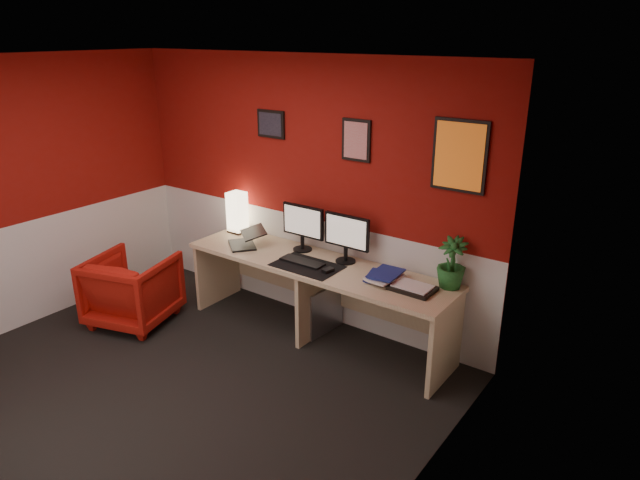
{
  "coord_description": "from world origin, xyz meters",
  "views": [
    {
      "loc": [
        3.18,
        -2.37,
        2.69
      ],
      "look_at": [
        0.6,
        1.21,
        1.05
      ],
      "focal_mm": 31.92,
      "sensor_mm": 36.0,
      "label": 1
    }
  ],
  "objects_px": {
    "shoji_lamp": "(237,213)",
    "desk": "(316,300)",
    "monitor_right": "(346,231)",
    "armchair": "(133,289)",
    "laptop": "(242,235)",
    "potted_plant": "(452,263)",
    "pc_tower": "(319,308)",
    "zen_tray": "(413,288)",
    "monitor_left": "(302,221)"
  },
  "relations": [
    {
      "from": "laptop",
      "to": "zen_tray",
      "type": "relative_size",
      "value": 0.94
    },
    {
      "from": "shoji_lamp",
      "to": "pc_tower",
      "type": "relative_size",
      "value": 0.89
    },
    {
      "from": "potted_plant",
      "to": "armchair",
      "type": "distance_m",
      "value": 3.02
    },
    {
      "from": "monitor_left",
      "to": "pc_tower",
      "type": "distance_m",
      "value": 0.84
    },
    {
      "from": "monitor_right",
      "to": "desk",
      "type": "bearing_deg",
      "value": -137.71
    },
    {
      "from": "zen_tray",
      "to": "armchair",
      "type": "relative_size",
      "value": 0.47
    },
    {
      "from": "desk",
      "to": "potted_plant",
      "type": "relative_size",
      "value": 6.17
    },
    {
      "from": "laptop",
      "to": "monitor_right",
      "type": "distance_m",
      "value": 1.07
    },
    {
      "from": "desk",
      "to": "monitor_left",
      "type": "xyz_separation_m",
      "value": [
        -0.3,
        0.18,
        0.66
      ]
    },
    {
      "from": "desk",
      "to": "monitor_left",
      "type": "relative_size",
      "value": 4.48
    },
    {
      "from": "potted_plant",
      "to": "desk",
      "type": "bearing_deg",
      "value": -169.0
    },
    {
      "from": "laptop",
      "to": "monitor_left",
      "type": "relative_size",
      "value": 0.57
    },
    {
      "from": "armchair",
      "to": "pc_tower",
      "type": "bearing_deg",
      "value": -166.32
    },
    {
      "from": "monitor_right",
      "to": "potted_plant",
      "type": "distance_m",
      "value": 0.98
    },
    {
      "from": "shoji_lamp",
      "to": "desk",
      "type": "bearing_deg",
      "value": -9.98
    },
    {
      "from": "monitor_left",
      "to": "armchair",
      "type": "bearing_deg",
      "value": -142.85
    },
    {
      "from": "desk",
      "to": "potted_plant",
      "type": "bearing_deg",
      "value": 11.0
    },
    {
      "from": "shoji_lamp",
      "to": "potted_plant",
      "type": "bearing_deg",
      "value": 0.65
    },
    {
      "from": "monitor_right",
      "to": "zen_tray",
      "type": "bearing_deg",
      "value": -13.13
    },
    {
      "from": "monitor_left",
      "to": "monitor_right",
      "type": "height_order",
      "value": "same"
    },
    {
      "from": "monitor_left",
      "to": "pc_tower",
      "type": "relative_size",
      "value": 1.29
    },
    {
      "from": "zen_tray",
      "to": "pc_tower",
      "type": "relative_size",
      "value": 0.78
    },
    {
      "from": "laptop",
      "to": "potted_plant",
      "type": "distance_m",
      "value": 2.03
    },
    {
      "from": "monitor_right",
      "to": "armchair",
      "type": "distance_m",
      "value": 2.16
    },
    {
      "from": "potted_plant",
      "to": "armchair",
      "type": "height_order",
      "value": "potted_plant"
    },
    {
      "from": "shoji_lamp",
      "to": "armchair",
      "type": "distance_m",
      "value": 1.26
    },
    {
      "from": "desk",
      "to": "monitor_right",
      "type": "relative_size",
      "value": 4.48
    },
    {
      "from": "laptop",
      "to": "armchair",
      "type": "relative_size",
      "value": 0.44
    },
    {
      "from": "desk",
      "to": "laptop",
      "type": "relative_size",
      "value": 7.88
    },
    {
      "from": "shoji_lamp",
      "to": "potted_plant",
      "type": "distance_m",
      "value": 2.32
    },
    {
      "from": "zen_tray",
      "to": "potted_plant",
      "type": "height_order",
      "value": "potted_plant"
    },
    {
      "from": "armchair",
      "to": "shoji_lamp",
      "type": "bearing_deg",
      "value": -131.05
    },
    {
      "from": "desk",
      "to": "armchair",
      "type": "xyz_separation_m",
      "value": [
        -1.6,
        -0.81,
        -0.03
      ]
    },
    {
      "from": "shoji_lamp",
      "to": "monitor_left",
      "type": "bearing_deg",
      "value": -1.29
    },
    {
      "from": "monitor_left",
      "to": "potted_plant",
      "type": "xyz_separation_m",
      "value": [
        1.47,
        0.05,
        -0.08
      ]
    },
    {
      "from": "shoji_lamp",
      "to": "armchair",
      "type": "height_order",
      "value": "shoji_lamp"
    },
    {
      "from": "laptop",
      "to": "monitor_left",
      "type": "xyz_separation_m",
      "value": [
        0.54,
        0.25,
        0.18
      ]
    },
    {
      "from": "desk",
      "to": "pc_tower",
      "type": "xyz_separation_m",
      "value": [
        -0.04,
        0.1,
        -0.14
      ]
    },
    {
      "from": "monitor_right",
      "to": "zen_tray",
      "type": "height_order",
      "value": "monitor_right"
    },
    {
      "from": "desk",
      "to": "armchair",
      "type": "height_order",
      "value": "desk"
    },
    {
      "from": "desk",
      "to": "shoji_lamp",
      "type": "distance_m",
      "value": 1.29
    },
    {
      "from": "laptop",
      "to": "armchair",
      "type": "distance_m",
      "value": 1.18
    },
    {
      "from": "laptop",
      "to": "pc_tower",
      "type": "bearing_deg",
      "value": 50.84
    },
    {
      "from": "pc_tower",
      "to": "armchair",
      "type": "height_order",
      "value": "armchair"
    },
    {
      "from": "shoji_lamp",
      "to": "armchair",
      "type": "xyz_separation_m",
      "value": [
        -0.46,
        -1.01,
        -0.59
      ]
    },
    {
      "from": "potted_plant",
      "to": "armchair",
      "type": "xyz_separation_m",
      "value": [
        -2.78,
        -1.04,
        -0.6
      ]
    },
    {
      "from": "shoji_lamp",
      "to": "monitor_right",
      "type": "height_order",
      "value": "monitor_right"
    },
    {
      "from": "armchair",
      "to": "potted_plant",
      "type": "bearing_deg",
      "value": -176.11
    },
    {
      "from": "armchair",
      "to": "monitor_right",
      "type": "bearing_deg",
      "value": -167.87
    },
    {
      "from": "monitor_left",
      "to": "monitor_right",
      "type": "relative_size",
      "value": 1.0
    }
  ]
}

